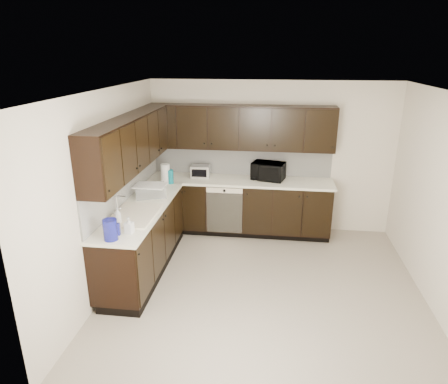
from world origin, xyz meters
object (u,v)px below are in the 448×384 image
object	(u,v)px
microwave	(268,171)
storage_bin	(151,191)
sink	(134,220)
blue_pitcher	(110,230)
toaster_oven	(200,171)

from	to	relation	value
microwave	storage_bin	distance (m)	1.95
sink	blue_pitcher	bearing A→B (deg)	-91.34
storage_bin	blue_pitcher	xyz separation A→B (m)	(-0.01, -1.42, 0.04)
microwave	blue_pitcher	xyz separation A→B (m)	(-1.67, -2.46, -0.02)
blue_pitcher	microwave	bearing A→B (deg)	30.93
sink	blue_pitcher	distance (m)	0.71
storage_bin	blue_pitcher	bearing A→B (deg)	-90.48
blue_pitcher	toaster_oven	bearing A→B (deg)	52.56
microwave	storage_bin	bearing A→B (deg)	-133.61
microwave	toaster_oven	xyz separation A→B (m)	(-1.12, 0.00, -0.04)
toaster_oven	storage_bin	size ratio (longest dim) A/B	0.72
blue_pitcher	storage_bin	bearing A→B (deg)	64.66
sink	storage_bin	xyz separation A→B (m)	(-0.00, 0.74, 0.14)
toaster_oven	storage_bin	xyz separation A→B (m)	(-0.54, -1.03, -0.01)
microwave	storage_bin	world-z (taller)	microwave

